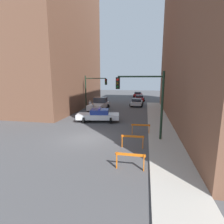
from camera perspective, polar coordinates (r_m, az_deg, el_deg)
name	(u,v)px	position (r m, az deg, el deg)	size (l,w,h in m)	color
ground_plane	(86,138)	(14.48, -8.55, -8.51)	(120.00, 120.00, 0.00)	#4C4C4F
sidewalk_right	(165,143)	(13.78, 16.95, -9.62)	(2.40, 44.00, 0.12)	#B2ADA3
building_corner_left	(41,31)	(32.44, -22.24, 23.31)	(14.00, 20.00, 24.35)	brown
traffic_light_near	(147,95)	(13.58, 11.27, 5.41)	(3.64, 0.35, 5.20)	black
traffic_light_far	(92,88)	(26.88, -6.39, 7.88)	(3.44, 0.35, 5.20)	black
police_car	(98,115)	(19.68, -4.46, -1.03)	(4.94, 2.84, 1.52)	white
white_truck	(99,104)	(26.63, -4.23, 2.50)	(2.71, 5.44, 1.90)	silver
parked_car_near	(137,102)	(31.12, 8.08, 3.21)	(2.36, 4.35, 1.31)	silver
parked_car_mid	(139,98)	(37.95, 8.95, 4.55)	(2.35, 4.35, 1.31)	maroon
parked_car_far	(138,94)	(46.78, 8.47, 5.74)	(2.49, 4.43, 1.31)	maroon
pedestrian_crossing	(93,109)	(22.73, -6.25, 0.90)	(0.49, 0.49, 1.66)	#382D23
pedestrian_corner	(90,106)	(25.73, -7.16, 2.05)	(0.51, 0.51, 1.66)	#382D23
barrier_front	(130,158)	(9.61, 5.96, -14.85)	(1.60, 0.17, 0.90)	orange
barrier_mid	(132,139)	(12.37, 6.71, -8.85)	(1.60, 0.22, 0.90)	orange
barrier_back	(141,127)	(15.35, 9.32, -4.99)	(1.60, 0.26, 0.90)	orange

